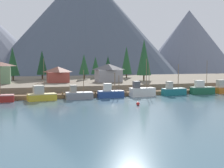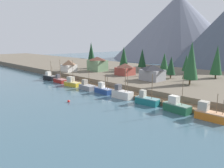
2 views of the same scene
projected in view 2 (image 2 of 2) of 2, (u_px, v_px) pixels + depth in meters
The scene contains 26 objects.
ground_plane at pixel (146, 86), 84.32m from camera, with size 400.00×400.00×1.00m, color #3D5B6B.
dock at pixel (112, 90), 71.83m from camera, with size 80.00×4.00×1.60m.
shoreline_bank at pixel (164, 78), 92.18m from camera, with size 400.00×56.00×2.50m, color #665B4C.
mountain_west_peak at pixel (178, 27), 205.28m from camera, with size 118.64×118.64×58.23m, color slate.
fishing_boat_black at pixel (50, 77), 93.20m from camera, with size 6.45×3.00×8.03m.
fishing_boat_red at pixel (60, 80), 87.85m from camera, with size 6.28×2.64×9.21m.
fishing_boat_yellow at pixel (72, 83), 81.06m from camera, with size 6.58×3.53×9.46m.
fishing_boat_grey at pixel (87, 87), 75.26m from camera, with size 6.37×3.05×6.78m.
fishing_boat_blue at pixel (103, 90), 69.84m from camera, with size 6.36×2.61×6.08m.
fishing_boat_white at pixel (122, 94), 63.90m from camera, with size 6.32×2.73×9.48m.
fishing_boat_teal at pixel (147, 100), 57.58m from camera, with size 6.43×2.89×8.09m.
fishing_boat_green at pixel (176, 106), 51.46m from camera, with size 6.47×3.07×9.08m.
fishing_boat_orange at pixel (210, 114), 46.27m from camera, with size 6.30×2.55×5.84m.
house_red at pixel (125, 69), 90.72m from camera, with size 6.52×6.45×4.79m.
house_green at pixel (97, 64), 102.98m from camera, with size 8.37×6.68×6.53m.
house_grey at pixel (152, 72), 78.22m from camera, with size 7.81×6.21×5.60m.
house_white at pixel (69, 66), 101.29m from camera, with size 6.48×5.42×5.26m.
conifer_near_left at pixel (142, 58), 103.20m from camera, with size 3.85×3.85×10.26m.
conifer_near_right at pixel (217, 60), 82.10m from camera, with size 4.29×4.29×12.29m.
conifer_mid_left at pixel (124, 56), 108.44m from camera, with size 4.37×4.37×11.00m.
conifer_mid_right at pixel (186, 63), 91.71m from camera, with size 3.44×3.44×8.22m.
conifer_back_left at pixel (164, 62), 90.96m from camera, with size 3.71×3.71×8.96m.
conifer_back_right at pixel (91, 54), 111.53m from camera, with size 4.63×4.63×13.11m.
conifer_centre at pixel (191, 60), 69.69m from camera, with size 4.76×4.76×13.63m.
conifer_far_left at pixel (171, 66), 81.84m from camera, with size 3.42×3.42×8.21m.
channel_buoy at pixel (69, 101), 59.46m from camera, with size 0.70×0.70×0.70m, color red.
Camera 2 is at (50.31, -46.84, 16.25)m, focal length 35.63 mm.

